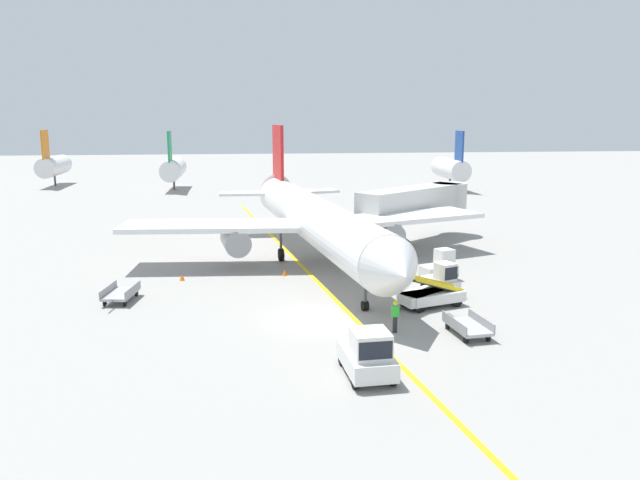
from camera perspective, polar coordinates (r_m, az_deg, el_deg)
ground_plane at (r=34.72m, az=-0.47°, el=-7.22°), size 300.00×300.00×0.00m
taxi_line_yellow at (r=39.62m, az=0.80°, el=-4.85°), size 11.40×79.27×0.01m
airliner at (r=46.80m, az=-0.61°, el=1.94°), size 28.33×35.30×10.10m
jet_bridge at (r=56.05m, az=9.18°, el=3.48°), size 11.64×9.80×4.85m
pushback_tug at (r=27.23m, az=4.37°, el=-10.36°), size 2.13×3.71×2.20m
baggage_tug_near_wing at (r=39.77m, az=11.03°, el=-3.63°), size 2.13×2.72×2.10m
baggage_tug_by_cargo_door at (r=43.42m, az=10.92°, el=-2.36°), size 2.69×2.00×2.10m
belt_loader_forward_hold at (r=37.20m, az=9.99°, el=-4.87°), size 5.15×2.70×2.59m
belt_loader_aft_hold at (r=37.56m, az=9.59°, el=-4.70°), size 4.75×4.00×2.59m
baggage_cart_loaded at (r=33.06m, az=13.26°, el=-7.64°), size 1.87×3.82×0.94m
baggage_cart_empty_trailing at (r=39.73m, az=-17.66°, el=-4.66°), size 1.97×3.84×0.94m
ground_crew_marshaller at (r=43.61m, az=7.59°, el=-2.21°), size 0.36×0.24×1.70m
ground_crew_wing_walker at (r=32.68m, az=6.85°, el=-6.82°), size 0.36×0.24×1.70m
safety_cone_nose_left at (r=43.57m, az=-12.42°, el=-3.33°), size 0.36×0.36×0.44m
safety_cone_nose_right at (r=43.87m, az=-3.22°, el=-2.98°), size 0.36×0.36×0.44m
distant_aircraft_far_left at (r=107.60m, az=-23.05°, el=6.25°), size 3.00×10.10×8.80m
distant_aircraft_mid_left at (r=96.38m, az=-13.19°, el=6.37°), size 3.00×10.10×8.80m
distant_aircraft_mid_right at (r=96.21m, az=11.80°, el=6.42°), size 3.00×10.10×8.80m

